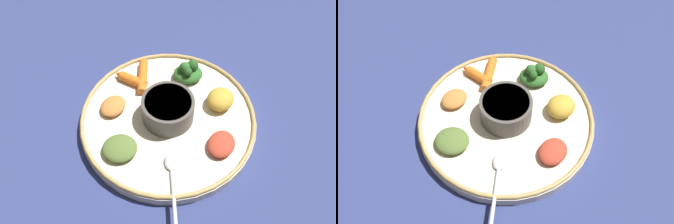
# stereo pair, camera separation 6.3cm
# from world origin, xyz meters

# --- Properties ---
(ground_plane) EXTENTS (2.40, 2.40, 0.00)m
(ground_plane) POSITION_xyz_m (0.00, 0.00, 0.00)
(ground_plane) COLOR navy
(platter) EXTENTS (0.34, 0.34, 0.02)m
(platter) POSITION_xyz_m (0.00, 0.00, 0.01)
(platter) COLOR beige
(platter) RESTS_ON ground_plane
(platter_rim) EXTENTS (0.34, 0.34, 0.01)m
(platter_rim) POSITION_xyz_m (0.00, 0.00, 0.02)
(platter_rim) COLOR tan
(platter_rim) RESTS_ON platter
(center_bowl) EXTENTS (0.10, 0.10, 0.05)m
(center_bowl) POSITION_xyz_m (0.00, 0.00, 0.05)
(center_bowl) COLOR #4C4742
(center_bowl) RESTS_ON platter
(spoon) EXTENTS (0.10, 0.15, 0.01)m
(spoon) POSITION_xyz_m (0.07, -0.12, 0.03)
(spoon) COLOR silver
(spoon) RESTS_ON platter
(greens_pile) EXTENTS (0.08, 0.08, 0.04)m
(greens_pile) POSITION_xyz_m (-0.01, 0.11, 0.04)
(greens_pile) COLOR #2D6628
(greens_pile) RESTS_ON platter
(carrot_near_spoon) EXTENTS (0.06, 0.10, 0.02)m
(carrot_near_spoon) POSITION_xyz_m (-0.10, 0.06, 0.03)
(carrot_near_spoon) COLOR orange
(carrot_near_spoon) RESTS_ON platter
(carrot_outer) EXTENTS (0.07, 0.02, 0.02)m
(carrot_outer) POSITION_xyz_m (-0.11, 0.04, 0.03)
(carrot_outer) COLOR orange
(carrot_outer) RESTS_ON platter
(mound_lentil_yellow) EXTENTS (0.06, 0.06, 0.03)m
(mound_lentil_yellow) POSITION_xyz_m (0.08, 0.08, 0.04)
(mound_lentil_yellow) COLOR gold
(mound_lentil_yellow) RESTS_ON platter
(mound_berbere_red) EXTENTS (0.05, 0.06, 0.02)m
(mound_berbere_red) POSITION_xyz_m (0.12, -0.01, 0.03)
(mound_berbere_red) COLOR #B73D28
(mound_berbere_red) RESTS_ON platter
(mound_collards) EXTENTS (0.08, 0.08, 0.02)m
(mound_collards) POSITION_xyz_m (-0.04, -0.11, 0.03)
(mound_collards) COLOR #567033
(mound_collards) RESTS_ON platter
(mound_squash) EXTENTS (0.05, 0.06, 0.02)m
(mound_squash) POSITION_xyz_m (-0.10, -0.04, 0.03)
(mound_squash) COLOR #C67A38
(mound_squash) RESTS_ON platter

